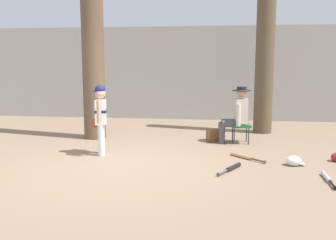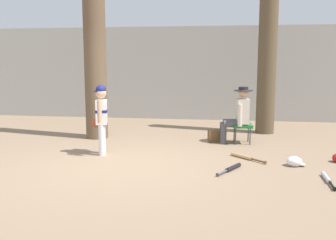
{
  "view_description": "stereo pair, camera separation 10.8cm",
  "coord_description": "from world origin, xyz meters",
  "px_view_note": "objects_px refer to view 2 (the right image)",
  "views": [
    {
      "loc": [
        1.62,
        -6.04,
        1.72
      ],
      "look_at": [
        0.77,
        0.3,
        0.75
      ],
      "focal_mm": 41.25,
      "sensor_mm": 36.0,
      "label": 1
    },
    {
      "loc": [
        1.73,
        -6.03,
        1.72
      ],
      "look_at": [
        0.77,
        0.3,
        0.75
      ],
      "focal_mm": 41.25,
      "sensor_mm": 36.0,
      "label": 2
    }
  ],
  "objects_px": {
    "batting_helmet_white": "(294,162)",
    "young_ballplayer": "(101,115)",
    "bat_wood_tan": "(244,157)",
    "tree_behind_spectator": "(267,52)",
    "bat_black_composite": "(231,168)",
    "tree_near_player": "(95,53)",
    "seated_spectator": "(238,113)",
    "bat_aluminum_silver": "(327,179)",
    "handbag_beside_stool": "(216,136)",
    "folding_stool": "(242,126)"
  },
  "relations": [
    {
      "from": "young_ballplayer",
      "to": "handbag_beside_stool",
      "type": "bearing_deg",
      "value": 34.92
    },
    {
      "from": "handbag_beside_stool",
      "to": "bat_black_composite",
      "type": "relative_size",
      "value": 0.5
    },
    {
      "from": "bat_aluminum_silver",
      "to": "bat_wood_tan",
      "type": "relative_size",
      "value": 1.28
    },
    {
      "from": "tree_near_player",
      "to": "folding_stool",
      "type": "distance_m",
      "value": 3.6
    },
    {
      "from": "batting_helmet_white",
      "to": "young_ballplayer",
      "type": "bearing_deg",
      "value": 174.58
    },
    {
      "from": "tree_near_player",
      "to": "folding_stool",
      "type": "xyz_separation_m",
      "value": [
        3.25,
        -0.13,
        -1.55
      ]
    },
    {
      "from": "seated_spectator",
      "to": "handbag_beside_stool",
      "type": "xyz_separation_m",
      "value": [
        -0.45,
        0.08,
        -0.51
      ]
    },
    {
      "from": "tree_behind_spectator",
      "to": "bat_wood_tan",
      "type": "relative_size",
      "value": 7.54
    },
    {
      "from": "bat_aluminum_silver",
      "to": "young_ballplayer",
      "type": "bearing_deg",
      "value": 163.77
    },
    {
      "from": "bat_black_composite",
      "to": "tree_near_player",
      "type": "bearing_deg",
      "value": 143.13
    },
    {
      "from": "tree_behind_spectator",
      "to": "bat_black_composite",
      "type": "height_order",
      "value": "tree_behind_spectator"
    },
    {
      "from": "young_ballplayer",
      "to": "bat_wood_tan",
      "type": "bearing_deg",
      "value": 1.02
    },
    {
      "from": "batting_helmet_white",
      "to": "tree_behind_spectator",
      "type": "bearing_deg",
      "value": 93.76
    },
    {
      "from": "young_ballplayer",
      "to": "batting_helmet_white",
      "type": "xyz_separation_m",
      "value": [
        3.43,
        -0.33,
        -0.67
      ]
    },
    {
      "from": "tree_near_player",
      "to": "bat_wood_tan",
      "type": "xyz_separation_m",
      "value": [
        3.24,
        -1.47,
        -1.88
      ]
    },
    {
      "from": "folding_stool",
      "to": "seated_spectator",
      "type": "xyz_separation_m",
      "value": [
        -0.1,
        -0.01,
        0.28
      ]
    },
    {
      "from": "handbag_beside_stool",
      "to": "bat_aluminum_silver",
      "type": "height_order",
      "value": "handbag_beside_stool"
    },
    {
      "from": "tree_near_player",
      "to": "handbag_beside_stool",
      "type": "bearing_deg",
      "value": -1.19
    },
    {
      "from": "tree_behind_spectator",
      "to": "bat_wood_tan",
      "type": "xyz_separation_m",
      "value": [
        -0.6,
        -2.67,
        -1.91
      ]
    },
    {
      "from": "tree_behind_spectator",
      "to": "batting_helmet_white",
      "type": "relative_size",
      "value": 14.73
    },
    {
      "from": "handbag_beside_stool",
      "to": "bat_black_composite",
      "type": "bearing_deg",
      "value": -82.09
    },
    {
      "from": "tree_behind_spectator",
      "to": "handbag_beside_stool",
      "type": "xyz_separation_m",
      "value": [
        -1.14,
        -1.26,
        -1.81
      ]
    },
    {
      "from": "tree_behind_spectator",
      "to": "bat_aluminum_silver",
      "type": "bearing_deg",
      "value": -81.97
    },
    {
      "from": "handbag_beside_stool",
      "to": "folding_stool",
      "type": "bearing_deg",
      "value": -7.56
    },
    {
      "from": "seated_spectator",
      "to": "handbag_beside_stool",
      "type": "bearing_deg",
      "value": 169.86
    },
    {
      "from": "seated_spectator",
      "to": "batting_helmet_white",
      "type": "xyz_separation_m",
      "value": [
        0.89,
        -1.7,
        -0.56
      ]
    },
    {
      "from": "young_ballplayer",
      "to": "tree_near_player",
      "type": "bearing_deg",
      "value": 111.95
    },
    {
      "from": "bat_wood_tan",
      "to": "batting_helmet_white",
      "type": "xyz_separation_m",
      "value": [
        0.8,
        -0.37,
        0.04
      ]
    },
    {
      "from": "tree_near_player",
      "to": "tree_behind_spectator",
      "type": "height_order",
      "value": "tree_near_player"
    },
    {
      "from": "bat_wood_tan",
      "to": "batting_helmet_white",
      "type": "bearing_deg",
      "value": -24.87
    },
    {
      "from": "young_ballplayer",
      "to": "bat_black_composite",
      "type": "xyz_separation_m",
      "value": [
        2.39,
        -0.74,
        -0.71
      ]
    },
    {
      "from": "bat_black_composite",
      "to": "batting_helmet_white",
      "type": "relative_size",
      "value": 2.19
    },
    {
      "from": "young_ballplayer",
      "to": "bat_aluminum_silver",
      "type": "xyz_separation_m",
      "value": [
        3.77,
        -1.1,
        -0.71
      ]
    },
    {
      "from": "folding_stool",
      "to": "bat_wood_tan",
      "type": "xyz_separation_m",
      "value": [
        -0.01,
        -1.34,
        -0.33
      ]
    },
    {
      "from": "bat_black_composite",
      "to": "folding_stool",
      "type": "bearing_deg",
      "value": 83.52
    },
    {
      "from": "handbag_beside_stool",
      "to": "batting_helmet_white",
      "type": "relative_size",
      "value": 1.1
    },
    {
      "from": "folding_stool",
      "to": "batting_helmet_white",
      "type": "height_order",
      "value": "folding_stool"
    },
    {
      "from": "young_ballplayer",
      "to": "seated_spectator",
      "type": "xyz_separation_m",
      "value": [
        2.54,
        1.38,
        -0.1
      ]
    },
    {
      "from": "bat_wood_tan",
      "to": "batting_helmet_white",
      "type": "distance_m",
      "value": 0.89
    },
    {
      "from": "seated_spectator",
      "to": "bat_wood_tan",
      "type": "distance_m",
      "value": 1.47
    },
    {
      "from": "tree_behind_spectator",
      "to": "bat_wood_tan",
      "type": "distance_m",
      "value": 3.34
    },
    {
      "from": "young_ballplayer",
      "to": "folding_stool",
      "type": "relative_size",
      "value": 3.04
    },
    {
      "from": "handbag_beside_stool",
      "to": "seated_spectator",
      "type": "bearing_deg",
      "value": -10.14
    },
    {
      "from": "young_ballplayer",
      "to": "seated_spectator",
      "type": "height_order",
      "value": "young_ballplayer"
    },
    {
      "from": "tree_near_player",
      "to": "bat_aluminum_silver",
      "type": "height_order",
      "value": "tree_near_player"
    },
    {
      "from": "bat_wood_tan",
      "to": "handbag_beside_stool",
      "type": "bearing_deg",
      "value": 110.79
    },
    {
      "from": "folding_stool",
      "to": "bat_aluminum_silver",
      "type": "height_order",
      "value": "folding_stool"
    },
    {
      "from": "tree_behind_spectator",
      "to": "young_ballplayer",
      "type": "height_order",
      "value": "tree_behind_spectator"
    },
    {
      "from": "tree_near_player",
      "to": "bat_aluminum_silver",
      "type": "bearing_deg",
      "value": -30.82
    },
    {
      "from": "tree_behind_spectator",
      "to": "folding_stool",
      "type": "relative_size",
      "value": 10.54
    }
  ]
}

